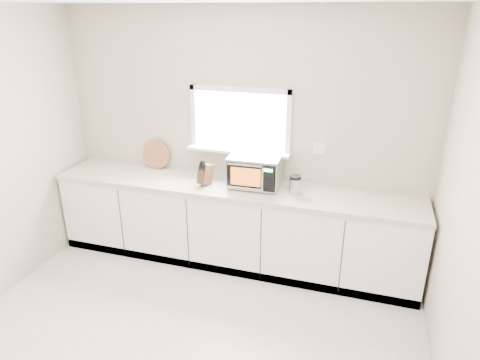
% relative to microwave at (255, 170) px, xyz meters
% --- Properties ---
extents(back_wall, '(4.00, 0.17, 2.70)m').
position_rel_microwave_xyz_m(back_wall, '(-0.24, 0.24, 0.27)').
color(back_wall, '#C1AC9A').
rests_on(back_wall, ground).
extents(cabinets, '(3.92, 0.60, 0.88)m').
position_rel_microwave_xyz_m(cabinets, '(-0.24, -0.06, -0.65)').
color(cabinets, white).
rests_on(cabinets, ground).
extents(countertop, '(3.92, 0.64, 0.04)m').
position_rel_microwave_xyz_m(countertop, '(-0.24, -0.07, -0.19)').
color(countertop, beige).
rests_on(countertop, cabinets).
extents(microwave, '(0.53, 0.44, 0.33)m').
position_rel_microwave_xyz_m(microwave, '(0.00, 0.00, 0.00)').
color(microwave, black).
rests_on(microwave, countertop).
extents(knife_block, '(0.14, 0.22, 0.29)m').
position_rel_microwave_xyz_m(knife_block, '(-0.51, -0.13, -0.05)').
color(knife_block, '#462D19').
rests_on(knife_block, countertop).
extents(cutting_board, '(0.33, 0.08, 0.33)m').
position_rel_microwave_xyz_m(cutting_board, '(-1.23, 0.18, -0.01)').
color(cutting_board, '#A55E3F').
rests_on(cutting_board, countertop).
extents(coffee_grinder, '(0.15, 0.15, 0.20)m').
position_rel_microwave_xyz_m(coffee_grinder, '(0.43, -0.09, -0.08)').
color(coffee_grinder, '#AEB0B5').
rests_on(coffee_grinder, countertop).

